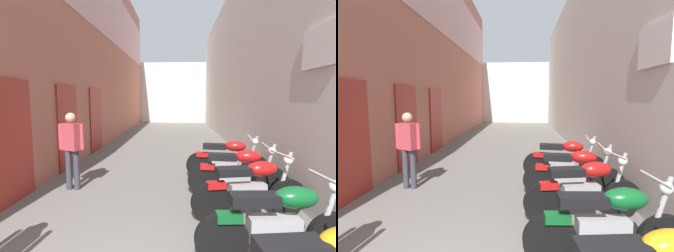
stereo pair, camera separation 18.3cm
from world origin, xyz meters
The scene contains 9 objects.
ground_plane centered at (0.00, 7.13, 0.00)m, with size 34.26×34.26×0.00m, color #66635E.
building_left centered at (-2.69, 9.08, 3.87)m, with size 0.45×18.26×7.70m.
building_right centered at (2.70, 9.13, 3.09)m, with size 0.45×18.26×6.17m.
building_far_end centered at (0.00, 19.26, 2.28)m, with size 7.99×2.00×4.55m, color silver.
motorcycle_second centered at (1.56, 1.89, 0.50)m, with size 1.85×0.58×1.04m.
motorcycle_third centered at (1.56, 2.96, 0.50)m, with size 1.83×0.58×1.04m.
motorcycle_fourth centered at (1.56, 3.81, 0.50)m, with size 1.85×0.58×1.04m.
motorcycle_fifth centered at (1.56, 4.81, 0.50)m, with size 1.84×0.58×1.04m.
pedestrian_mid_alley centered at (-1.70, 4.05, 0.92)m, with size 0.52×0.31×1.57m.
Camera 1 is at (0.44, -0.73, 1.85)m, focal length 26.33 mm.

